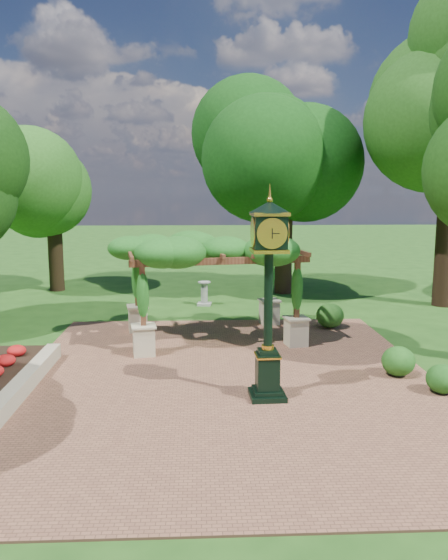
{
  "coord_description": "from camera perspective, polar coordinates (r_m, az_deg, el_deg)",
  "views": [
    {
      "loc": [
        -0.62,
        -11.5,
        4.51
      ],
      "look_at": [
        0.0,
        2.5,
        2.2
      ],
      "focal_mm": 35.0,
      "sensor_mm": 36.0,
      "label": 1
    }
  ],
  "objects": [
    {
      "name": "pedestal_clock",
      "position": [
        11.52,
        4.69,
        -0.21
      ],
      "size": [
        0.89,
        0.89,
        4.34
      ],
      "rotation": [
        0.0,
        0.0,
        0.04
      ],
      "color": "black",
      "rests_on": "brick_plaza"
    },
    {
      "name": "brick_plaza",
      "position": [
        13.29,
        0.29,
        -10.38
      ],
      "size": [
        10.0,
        12.0,
        0.04
      ],
      "primitive_type": "cube",
      "color": "brown",
      "rests_on": "ground"
    },
    {
      "name": "ground",
      "position": [
        12.37,
        0.52,
        -12.03
      ],
      "size": [
        120.0,
        120.0,
        0.0
      ],
      "primitive_type": "plane",
      "color": "#1E4714",
      "rests_on": "ground"
    },
    {
      "name": "tree_north",
      "position": [
        24.06,
        6.41,
        12.61
      ],
      "size": [
        4.92,
        4.92,
        8.6
      ],
      "color": "#311F13",
      "rests_on": "ground"
    },
    {
      "name": "shrub_mid",
      "position": [
        14.07,
        17.76,
        -8.08
      ],
      "size": [
        1.02,
        1.02,
        0.72
      ],
      "primitive_type": "ellipsoid",
      "rotation": [
        0.0,
        0.0,
        -0.33
      ],
      "color": "#215818",
      "rests_on": "brick_plaza"
    },
    {
      "name": "shrub_back",
      "position": [
        18.28,
        11.01,
        -3.67
      ],
      "size": [
        1.08,
        1.08,
        0.81
      ],
      "primitive_type": "ellipsoid",
      "rotation": [
        0.0,
        0.0,
        0.22
      ],
      "color": "#2A601C",
      "rests_on": "brick_plaza"
    },
    {
      "name": "tree_west_far",
      "position": [
        25.61,
        -17.54,
        10.03
      ],
      "size": [
        4.15,
        4.15,
        7.29
      ],
      "color": "black",
      "rests_on": "ground"
    },
    {
      "name": "shrub_front",
      "position": [
        13.25,
        21.87,
        -9.56
      ],
      "size": [
        0.88,
        0.88,
        0.65
      ],
      "primitive_type": "ellipsoid",
      "rotation": [
        0.0,
        0.0,
        -0.27
      ],
      "color": "#1D5117",
      "rests_on": "brick_plaza"
    },
    {
      "name": "border_wall",
      "position": [
        13.35,
        -20.04,
        -10.05
      ],
      "size": [
        0.35,
        5.0,
        0.4
      ],
      "primitive_type": "cube",
      "color": "#C6B793",
      "rests_on": "ground"
    },
    {
      "name": "sundial",
      "position": [
        21.62,
        -2.07,
        -1.56
      ],
      "size": [
        0.59,
        0.59,
        0.95
      ],
      "rotation": [
        0.0,
        0.0,
        -0.14
      ],
      "color": "#97988F",
      "rests_on": "ground"
    },
    {
      "name": "pergola",
      "position": [
        16.34,
        -1.17,
        2.79
      ],
      "size": [
        5.57,
        4.02,
        3.21
      ],
      "rotation": [
        0.0,
        0.0,
        0.17
      ],
      "color": "beige",
      "rests_on": "brick_plaza"
    }
  ]
}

